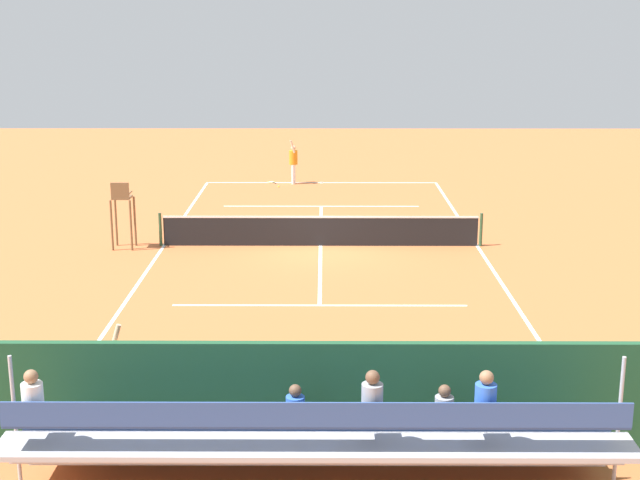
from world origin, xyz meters
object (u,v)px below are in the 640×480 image
object	(u,v)px
tennis_net	(321,230)
tennis_ball_near	(279,186)
bleacher_stand	(318,441)
equipment_bag	(355,428)
tennis_racket	(271,182)
tennis_player	(293,161)
line_judge	(117,377)
umpire_chair	(122,208)
courtside_bench	(446,405)

from	to	relation	value
tennis_net	tennis_ball_near	world-z (taller)	tennis_net
bleacher_stand	equipment_bag	size ratio (longest dim) A/B	10.07
tennis_net	tennis_racket	world-z (taller)	tennis_net
tennis_net	tennis_racket	distance (m)	11.28
bleacher_stand	tennis_player	bearing A→B (deg)	-87.30
tennis_player	line_judge	size ratio (longest dim) A/B	1.00
umpire_chair	tennis_player	world-z (taller)	umpire_chair
courtside_bench	tennis_net	bearing A→B (deg)	-80.42
umpire_chair	tennis_net	bearing A→B (deg)	-176.79
tennis_player	line_judge	xyz separation A→B (m)	(2.30, 23.91, 0.00)
courtside_bench	tennis_racket	size ratio (longest dim) A/B	3.22
tennis_net	umpire_chair	xyz separation A→B (m)	(6.20, 0.35, 0.81)
equipment_bag	tennis_player	size ratio (longest dim) A/B	0.47
bleacher_stand	courtside_bench	bearing A→B (deg)	-136.71
bleacher_stand	umpire_chair	size ratio (longest dim) A/B	4.23
tennis_player	line_judge	world-z (taller)	same
courtside_bench	line_judge	size ratio (longest dim) A/B	0.93
equipment_bag	umpire_chair	bearing A→B (deg)	-62.32
tennis_racket	bleacher_stand	bearing A→B (deg)	94.79
bleacher_stand	tennis_net	bearing A→B (deg)	-89.94
tennis_ball_near	equipment_bag	bearing A→B (deg)	96.05
bleacher_stand	tennis_player	distance (m)	26.17
equipment_bag	line_judge	size ratio (longest dim) A/B	0.47
tennis_player	tennis_racket	distance (m)	1.43
bleacher_stand	tennis_racket	distance (m)	26.53
umpire_chair	tennis_ball_near	xyz separation A→B (m)	(-4.37, -10.28, -1.28)
equipment_bag	tennis_ball_near	size ratio (longest dim) A/B	13.64
tennis_ball_near	tennis_player	bearing A→B (deg)	-125.85
bleacher_stand	equipment_bag	xyz separation A→B (m)	(-0.63, -1.97, -0.75)
tennis_racket	line_judge	size ratio (longest dim) A/B	0.29
courtside_bench	equipment_bag	world-z (taller)	courtside_bench
tennis_player	tennis_ball_near	distance (m)	1.43
tennis_net	equipment_bag	size ratio (longest dim) A/B	11.44
umpire_chair	equipment_bag	distance (m)	14.78
courtside_bench	umpire_chair	bearing A→B (deg)	-56.85
bleacher_stand	tennis_player	size ratio (longest dim) A/B	4.70
tennis_net	umpire_chair	size ratio (longest dim) A/B	4.81
courtside_bench	tennis_ball_near	size ratio (longest dim) A/B	27.27
umpire_chair	equipment_bag	bearing A→B (deg)	117.68
tennis_net	tennis_racket	bearing A→B (deg)	-78.76
line_judge	tennis_player	bearing A→B (deg)	-95.49
bleacher_stand	line_judge	xyz separation A→B (m)	(3.53, -2.23, 0.09)
equipment_bag	tennis_player	bearing A→B (deg)	-85.59
line_judge	tennis_racket	bearing A→B (deg)	-93.12
umpire_chair	bleacher_stand	bearing A→B (deg)	112.48
line_judge	tennis_ball_near	bearing A→B (deg)	-94.20
tennis_ball_near	line_judge	distance (m)	23.15
courtside_bench	bleacher_stand	bearing A→B (deg)	43.29
tennis_net	equipment_bag	world-z (taller)	tennis_net
tennis_net	equipment_bag	bearing A→B (deg)	92.76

